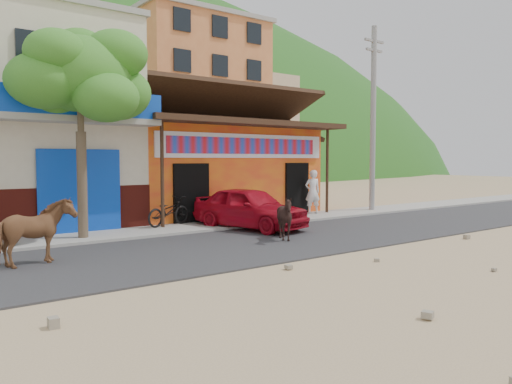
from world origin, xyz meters
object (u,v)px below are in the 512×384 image
cafe_chair_right (5,228)px  cafe_chair_left (0,227)px  pedestrian (313,192)px  red_car (249,208)px  scooter (168,211)px  tree (81,132)px  cow_dark (285,218)px  utility_pole (373,119)px  cow_tan (34,233)px

cafe_chair_right → cafe_chair_left: bearing=171.4°
cafe_chair_left → pedestrian: bearing=3.2°
red_car → scooter: (-2.06, 1.77, -0.13)m
tree → scooter: 4.06m
red_car → pedestrian: 4.73m
cafe_chair_left → red_car: bearing=-7.1°
pedestrian → cow_dark: bearing=57.0°
tree → utility_pole: bearing=0.9°
tree → cow_tan: bearing=-125.0°
tree → red_car: 5.77m
red_car → pedestrian: pedestrian is taller
tree → cafe_chair_right: tree is taller
cafe_chair_left → cafe_chair_right: (0.12, -0.04, -0.05)m
scooter → cafe_chair_left: bearing=81.9°
pedestrian → cafe_chair_left: pedestrian is taller
cow_tan → cow_dark: 6.60m
cow_tan → pedestrian: 12.08m
red_car → pedestrian: (4.43, 1.63, 0.27)m
cow_tan → cafe_chair_left: bearing=-12.2°
scooter → cow_tan: bearing=106.5°
scooter → cafe_chair_left: size_ratio=1.84×
tree → utility_pole: size_ratio=0.75×
tree → cafe_chair_right: bearing=-172.8°
red_car → scooter: size_ratio=2.21×
cow_tan → red_car: cow_tan is taller
scooter → pedestrian: (6.50, -0.14, 0.40)m
utility_pole → pedestrian: utility_pole is taller
tree → cow_tan: size_ratio=3.51×
tree → scooter: size_ratio=3.22×
utility_pole → scooter: 10.33m
red_car → pedestrian: bearing=7.2°
cow_tan → cafe_chair_right: 2.58m
cow_tan → cow_dark: cow_tan is taller
cow_dark → cafe_chair_right: 7.39m
utility_pole → cafe_chair_left: 15.38m
cafe_chair_right → tree: bearing=16.5°
utility_pole → cafe_chair_right: 15.28m
utility_pole → cafe_chair_left: (-14.97, -0.42, -3.49)m
utility_pole → scooter: size_ratio=4.29×
tree → cow_tan: (-1.98, -2.83, -2.36)m
red_car → scooter: red_car is taller
tree → cafe_chair_right: 3.28m
utility_pole → red_car: 8.44m
red_car → cafe_chair_left: red_car is taller
cafe_chair_left → cafe_chair_right: bearing=-19.0°
red_car → cafe_chair_right: 7.26m
cow_dark → red_car: bearing=150.3°
tree → pedestrian: size_ratio=3.35×
red_car → cow_dark: bearing=-116.1°
tree → cafe_chair_right: (-2.06, -0.26, -2.55)m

